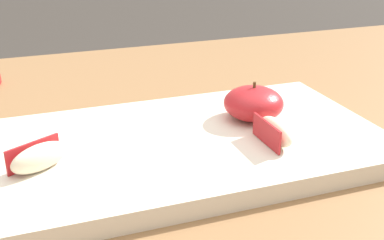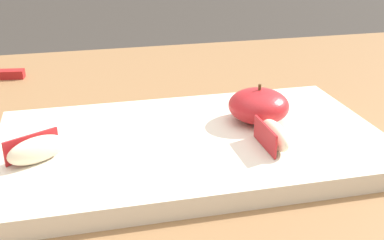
# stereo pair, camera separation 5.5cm
# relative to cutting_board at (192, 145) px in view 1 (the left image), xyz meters

# --- Properties ---
(dining_table) EXTENTS (1.47, 0.94, 0.73)m
(dining_table) POSITION_rel_cutting_board_xyz_m (0.00, 0.02, -0.10)
(dining_table) COLOR brown
(dining_table) RESTS_ON ground_plane
(cutting_board) EXTENTS (0.43, 0.26, 0.02)m
(cutting_board) POSITION_rel_cutting_board_xyz_m (0.00, 0.00, 0.00)
(cutting_board) COLOR beige
(cutting_board) RESTS_ON dining_table
(apple_half_skin_up) EXTENTS (0.07, 0.07, 0.05)m
(apple_half_skin_up) POSITION_rel_cutting_board_xyz_m (0.09, 0.03, 0.03)
(apple_half_skin_up) COLOR #B21E23
(apple_half_skin_up) RESTS_ON cutting_board
(apple_wedge_back) EXTENTS (0.06, 0.05, 0.03)m
(apple_wedge_back) POSITION_rel_cutting_board_xyz_m (-0.17, -0.02, 0.02)
(apple_wedge_back) COLOR beige
(apple_wedge_back) RESTS_ON cutting_board
(apple_wedge_near_knife) EXTENTS (0.02, 0.06, 0.03)m
(apple_wedge_near_knife) POSITION_rel_cutting_board_xyz_m (0.08, -0.05, 0.02)
(apple_wedge_near_knife) COLOR beige
(apple_wedge_near_knife) RESTS_ON cutting_board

